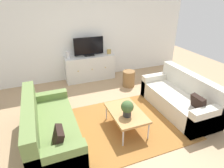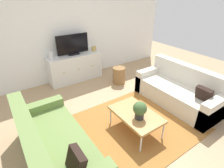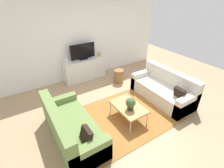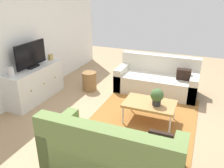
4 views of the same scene
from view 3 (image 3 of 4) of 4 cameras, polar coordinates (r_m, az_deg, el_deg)
ground_plane at (r=4.43m, az=3.31°, el=-9.81°), size 10.00×10.00×0.00m
wall_back at (r=5.84m, az=-11.45°, el=14.79°), size 6.40×0.12×2.70m
area_rug at (r=4.33m, az=4.48°, el=-10.81°), size 2.50×1.90×0.01m
couch_left_side at (r=3.71m, az=-14.56°, el=-14.78°), size 0.82×1.85×0.83m
couch_right_side at (r=5.05m, az=17.52°, el=-1.93°), size 0.82×1.85×0.83m
coffee_table at (r=4.04m, az=5.69°, el=-7.84°), size 0.58×0.91×0.40m
potted_plant at (r=3.81m, az=6.45°, el=-6.64°), size 0.23×0.23×0.31m
tv_console at (r=5.93m, az=-9.47°, el=5.08°), size 1.46×0.47×0.74m
flat_screen_tv at (r=5.71m, az=-10.09°, el=10.92°), size 0.86×0.16×0.54m
glass_vase at (r=5.56m, az=-15.63°, el=7.88°), size 0.11×0.11×0.19m
mantel_clock at (r=6.00m, az=-4.45°, el=10.21°), size 0.11×0.07×0.13m
wicker_basket at (r=5.69m, az=2.32°, el=2.78°), size 0.34×0.34×0.45m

